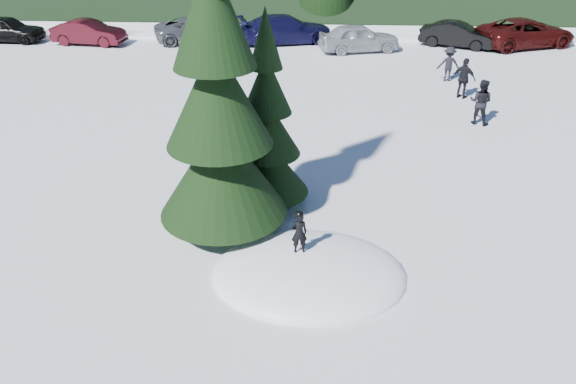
# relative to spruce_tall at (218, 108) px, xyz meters

# --- Properties ---
(ground) EXTENTS (200.00, 200.00, 0.00)m
(ground) POSITION_rel_spruce_tall_xyz_m (2.20, -1.80, -3.32)
(ground) COLOR white
(ground) RESTS_ON ground
(snow_mound) EXTENTS (4.48, 3.52, 0.96)m
(snow_mound) POSITION_rel_spruce_tall_xyz_m (2.20, -1.80, -3.32)
(snow_mound) COLOR white
(snow_mound) RESTS_ON ground
(spruce_tall) EXTENTS (3.20, 3.20, 8.60)m
(spruce_tall) POSITION_rel_spruce_tall_xyz_m (0.00, 0.00, 0.00)
(spruce_tall) COLOR black
(spruce_tall) RESTS_ON ground
(spruce_short) EXTENTS (2.20, 2.20, 5.37)m
(spruce_short) POSITION_rel_spruce_tall_xyz_m (1.00, 1.40, -1.22)
(spruce_short) COLOR black
(spruce_short) RESTS_ON ground
(child_skier) EXTENTS (0.40, 0.30, 1.01)m
(child_skier) POSITION_rel_spruce_tall_xyz_m (1.96, -1.57, -2.34)
(child_skier) COLOR black
(child_skier) RESTS_ON snow_mound
(adult_0) EXTENTS (1.02, 0.95, 1.69)m
(adult_0) POSITION_rel_spruce_tall_xyz_m (8.27, 7.81, -2.47)
(adult_0) COLOR black
(adult_0) RESTS_ON ground
(adult_1) EXTENTS (1.04, 0.90, 1.68)m
(adult_1) POSITION_rel_spruce_tall_xyz_m (8.28, 10.65, -2.48)
(adult_1) COLOR black
(adult_1) RESTS_ON ground
(adult_2) EXTENTS (1.00, 0.58, 1.54)m
(adult_2) POSITION_rel_spruce_tall_xyz_m (8.13, 13.03, -2.55)
(adult_2) COLOR black
(adult_2) RESTS_ON ground
(car_0) EXTENTS (4.23, 1.85, 1.42)m
(car_0) POSITION_rel_spruce_tall_xyz_m (-15.33, 18.97, -2.61)
(car_0) COLOR black
(car_0) RESTS_ON ground
(car_1) EXTENTS (4.14, 1.83, 1.32)m
(car_1) POSITION_rel_spruce_tall_xyz_m (-10.44, 18.59, -2.66)
(car_1) COLOR #340910
(car_1) RESTS_ON ground
(car_2) EXTENTS (5.22, 3.70, 1.32)m
(car_2) POSITION_rel_spruce_tall_xyz_m (-4.58, 19.62, -2.66)
(car_2) COLOR #4B4E53
(car_2) RESTS_ON ground
(car_3) EXTENTS (5.64, 3.51, 1.53)m
(car_3) POSITION_rel_spruce_tall_xyz_m (0.44, 19.54, -2.56)
(car_3) COLOR black
(car_3) RESTS_ON ground
(car_4) EXTENTS (4.52, 2.67, 1.44)m
(car_4) POSITION_rel_spruce_tall_xyz_m (4.39, 17.91, -2.60)
(car_4) COLOR #94999D
(car_4) RESTS_ON ground
(car_5) EXTENTS (4.20, 2.73, 1.31)m
(car_5) POSITION_rel_spruce_tall_xyz_m (9.80, 19.20, -2.67)
(car_5) COLOR black
(car_5) RESTS_ON ground
(car_6) EXTENTS (5.93, 4.20, 1.50)m
(car_6) POSITION_rel_spruce_tall_xyz_m (13.54, 19.47, -2.57)
(car_6) COLOR #340A09
(car_6) RESTS_ON ground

